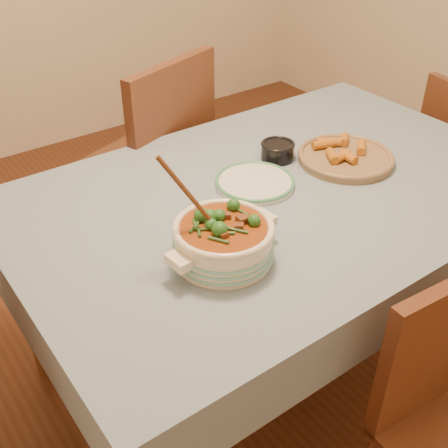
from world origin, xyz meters
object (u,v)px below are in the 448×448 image
Objects in this scene: condiment_bowl at (278,150)px; stew_casserole at (223,238)px; white_plate at (255,182)px; fried_plate at (346,156)px; dining_table at (278,213)px; chair_far at (154,161)px.

stew_casserole is at bearing -144.41° from condiment_bowl.
white_plate is (0.30, 0.24, -0.05)m from stew_casserole.
stew_casserole is 1.07× the size of white_plate.
dining_table is at bearing -179.31° from fried_plate.
stew_casserole is 0.84× the size of fried_plate.
condiment_bowl is 0.62m from chair_far.
chair_far reaches higher than dining_table.
chair_far reaches higher than fried_plate.
condiment_bowl is 0.23m from fried_plate.
fried_plate reaches higher than white_plate.
fried_plate is at bearing 98.25° from chair_far.
condiment_bowl is (0.17, 0.09, 0.02)m from white_plate.
white_plate is 0.20m from condiment_bowl.
white_plate is 0.79× the size of fried_plate.
white_plate is 0.35m from fried_plate.
condiment_bowl is (0.47, 0.34, -0.03)m from stew_casserole.
dining_table is at bearing -127.68° from condiment_bowl.
chair_far is at bearing 116.91° from fried_plate.
dining_table is 5.43× the size of white_plate.
fried_plate is (0.35, -0.06, 0.01)m from white_plate.
fried_plate is at bearing 16.20° from stew_casserole.
chair_far is at bearing 71.91° from stew_casserole.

